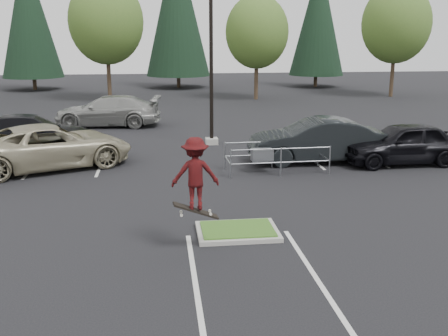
{
  "coord_description": "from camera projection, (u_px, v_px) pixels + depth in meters",
  "views": [
    {
      "loc": [
        -2.01,
        -13.25,
        5.29
      ],
      "look_at": [
        -0.19,
        1.5,
        1.47
      ],
      "focal_mm": 42.0,
      "sensor_mm": 36.0,
      "label": 1
    }
  ],
  "objects": [
    {
      "name": "stall_lines",
      "position": [
        179.0,
        177.0,
        19.92
      ],
      "size": [
        22.62,
        17.6,
        0.01
      ],
      "color": "silver",
      "rests_on": "ground"
    },
    {
      "name": "car_r_charc",
      "position": [
        316.0,
        141.0,
        22.07
      ],
      "size": [
        5.67,
        2.1,
        1.85
      ],
      "primitive_type": "imported",
      "rotation": [
        0.0,
        0.0,
        4.69
      ],
      "color": "black",
      "rests_on": "ground"
    },
    {
      "name": "ground",
      "position": [
        238.0,
        234.0,
        14.29
      ],
      "size": [
        120.0,
        120.0,
        0.0
      ],
      "primitive_type": "plane",
      "color": "black",
      "rests_on": "ground"
    },
    {
      "name": "conif_b",
      "position": [
        177.0,
        7.0,
        51.27
      ],
      "size": [
        6.38,
        6.38,
        14.5
      ],
      "color": "#38281C",
      "rests_on": "ground"
    },
    {
      "name": "light_pole",
      "position": [
        211.0,
        50.0,
        24.75
      ],
      "size": [
        0.7,
        0.6,
        10.12
      ],
      "color": "#98958D",
      "rests_on": "ground"
    },
    {
      "name": "car_l_black",
      "position": [
        30.0,
        133.0,
        24.18
      ],
      "size": [
        6.04,
        2.93,
        1.69
      ],
      "primitive_type": "imported",
      "rotation": [
        0.0,
        0.0,
        1.67
      ],
      "color": "black",
      "rests_on": "ground"
    },
    {
      "name": "cart_corral",
      "position": [
        265.0,
        155.0,
        20.49
      ],
      "size": [
        3.99,
        1.55,
        1.12
      ],
      "rotation": [
        0.0,
        0.0,
        0.03
      ],
      "color": "gray",
      "rests_on": "ground"
    },
    {
      "name": "car_far_silver",
      "position": [
        108.0,
        111.0,
        30.78
      ],
      "size": [
        6.4,
        3.19,
        1.79
      ],
      "primitive_type": "imported",
      "rotation": [
        0.0,
        0.0,
        4.6
      ],
      "color": "#9A9B96",
      "rests_on": "ground"
    },
    {
      "name": "skateboarder",
      "position": [
        195.0,
        174.0,
        12.69
      ],
      "size": [
        1.16,
        0.67,
        2.07
      ],
      "rotation": [
        0.0,
        0.0,
        3.15
      ],
      "color": "black",
      "rests_on": "ground"
    },
    {
      "name": "car_l_tan",
      "position": [
        48.0,
        147.0,
        21.03
      ],
      "size": [
        7.06,
        5.26,
        1.78
      ],
      "primitive_type": "imported",
      "rotation": [
        0.0,
        0.0,
        1.98
      ],
      "color": "#9C9377",
      "rests_on": "ground"
    },
    {
      "name": "grass_median",
      "position": [
        238.0,
        231.0,
        14.27
      ],
      "size": [
        2.2,
        1.6,
        0.16
      ],
      "color": "#98958D",
      "rests_on": "ground"
    },
    {
      "name": "car_r_black",
      "position": [
        403.0,
        143.0,
        21.75
      ],
      "size": [
        5.2,
        2.21,
        1.75
      ],
      "primitive_type": "imported",
      "rotation": [
        0.0,
        0.0,
        4.74
      ],
      "color": "black",
      "rests_on": "ground"
    },
    {
      "name": "decid_b",
      "position": [
        106.0,
        24.0,
        41.42
      ],
      "size": [
        5.89,
        5.89,
        9.64
      ],
      "color": "#38281C",
      "rests_on": "ground"
    },
    {
      "name": "decid_c",
      "position": [
        257.0,
        34.0,
        42.37
      ],
      "size": [
        5.12,
        5.12,
        8.38
      ],
      "color": "#38281C",
      "rests_on": "ground"
    },
    {
      "name": "conif_a",
      "position": [
        29.0,
        14.0,
        49.31
      ],
      "size": [
        5.72,
        5.72,
        13.0
      ],
      "color": "#38281C",
      "rests_on": "ground"
    },
    {
      "name": "conif_c",
      "position": [
        318.0,
        18.0,
        52.22
      ],
      "size": [
        5.5,
        5.5,
        12.5
      ],
      "color": "#38281C",
      "rests_on": "ground"
    },
    {
      "name": "decid_d",
      "position": [
        396.0,
        26.0,
        44.12
      ],
      "size": [
        5.76,
        5.76,
        9.43
      ],
      "color": "#38281C",
      "rests_on": "ground"
    }
  ]
}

